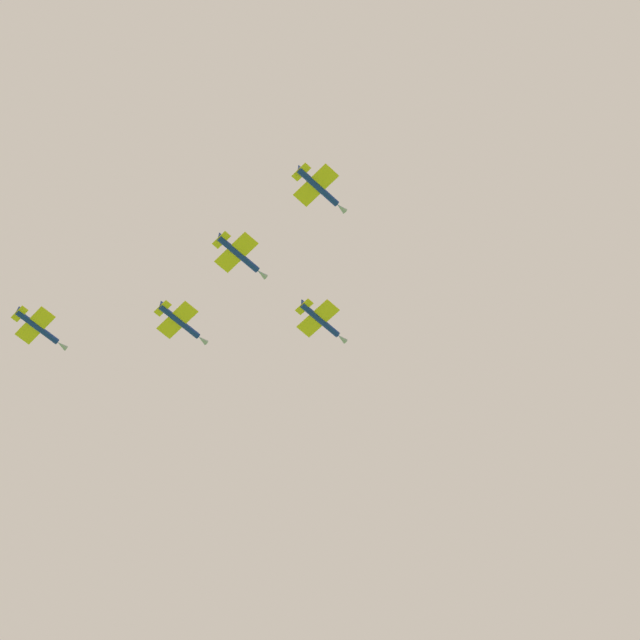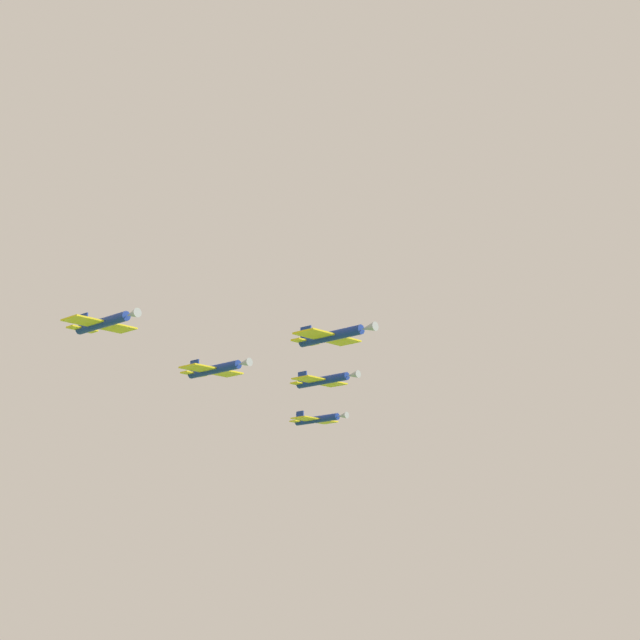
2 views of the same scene
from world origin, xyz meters
The scene contains 5 objects.
jet_lead centered at (-11.49, -0.37, 182.42)m, with size 9.67×10.08×2.46m.
jet_port_inner centered at (-12.33, -26.94, 182.44)m, with size 9.67×10.08×2.46m.
jet_starboard_inner centered at (15.07, -1.21, 183.76)m, with size 9.67×10.08×2.46m.
jet_port_outer centered at (2.66, -15.44, 181.42)m, with size 9.67×10.08×2.46m.
jet_starboard_outer centered at (-13.16, -53.51, 180.98)m, with size 9.67×10.08×2.46m.
Camera 2 is at (-3.03, 107.66, 155.54)m, focal length 53.84 mm.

